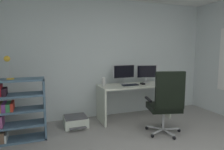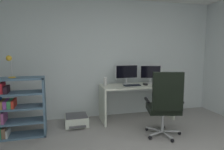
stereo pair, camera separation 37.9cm
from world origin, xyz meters
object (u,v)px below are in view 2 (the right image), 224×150
(monitor_main, at_px, (127,73))
(keyboard, at_px, (132,85))
(desk, at_px, (136,94))
(computer_mouse, at_px, (145,84))
(bookshelf, at_px, (9,109))
(desktop_speaker, at_px, (105,82))
(printer, at_px, (77,120))
(office_chair, at_px, (165,103))
(desk_lamp, at_px, (10,62))
(monitor_secondary, at_px, (150,73))

(monitor_main, bearing_deg, keyboard, -74.21)
(desk, height_order, keyboard, keyboard)
(computer_mouse, xyz_separation_m, bookshelf, (-2.57, -0.26, -0.25))
(desktop_speaker, xyz_separation_m, printer, (-0.61, -0.12, -0.72))
(desk, bearing_deg, monitor_main, 143.35)
(office_chair, height_order, bookshelf, office_chair)
(desktop_speaker, bearing_deg, monitor_main, 5.73)
(desk, relative_size, monitor_main, 2.96)
(monitor_main, distance_m, keyboard, 0.32)
(keyboard, xyz_separation_m, computer_mouse, (0.30, 0.01, 0.01))
(computer_mouse, bearing_deg, desk, 155.07)
(keyboard, xyz_separation_m, desk_lamp, (-2.21, -0.25, 0.52))
(monitor_main, distance_m, office_chair, 1.22)
(office_chair, height_order, printer, office_chair)
(monitor_main, bearing_deg, desk, -36.65)
(bookshelf, xyz_separation_m, printer, (1.14, 0.27, -0.40))
(desk, relative_size, monitor_secondary, 3.28)
(monitor_secondary, distance_m, office_chair, 1.21)
(desktop_speaker, bearing_deg, bookshelf, -167.12)
(office_chair, xyz_separation_m, bookshelf, (-2.51, 0.68, -0.10))
(bookshelf, height_order, printer, bookshelf)
(desk, distance_m, computer_mouse, 0.28)
(keyboard, xyz_separation_m, office_chair, (0.23, -0.92, -0.15))
(printer, bearing_deg, computer_mouse, -0.64)
(bookshelf, bearing_deg, computer_mouse, 5.75)
(printer, bearing_deg, monitor_secondary, 5.99)
(desk_lamp, bearing_deg, printer, 14.39)
(keyboard, relative_size, office_chair, 0.30)
(desktop_speaker, bearing_deg, keyboard, -15.94)
(keyboard, distance_m, bookshelf, 2.30)
(desktop_speaker, distance_m, bookshelf, 1.82)
(desk, bearing_deg, keyboard, -151.98)
(keyboard, distance_m, desk_lamp, 2.29)
(computer_mouse, bearing_deg, desktop_speaker, 162.74)
(printer, bearing_deg, desktop_speaker, 11.51)
(desk, xyz_separation_m, keyboard, (-0.12, -0.07, 0.20))
(desk, relative_size, desktop_speaker, 8.85)
(bookshelf, bearing_deg, desk, 7.43)
(desk, distance_m, desk_lamp, 2.47)
(monitor_main, height_order, keyboard, monitor_main)
(bookshelf, relative_size, desk_lamp, 2.76)
(desk, distance_m, printer, 1.34)
(keyboard, height_order, desk_lamp, desk_lamp)
(bookshelf, bearing_deg, monitor_secondary, 9.16)
(monitor_main, distance_m, monitor_secondary, 0.55)
(keyboard, height_order, computer_mouse, computer_mouse)
(computer_mouse, relative_size, desk_lamp, 0.27)
(computer_mouse, xyz_separation_m, desktop_speaker, (-0.83, 0.14, 0.07))
(desk, height_order, computer_mouse, computer_mouse)
(keyboard, relative_size, printer, 0.70)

